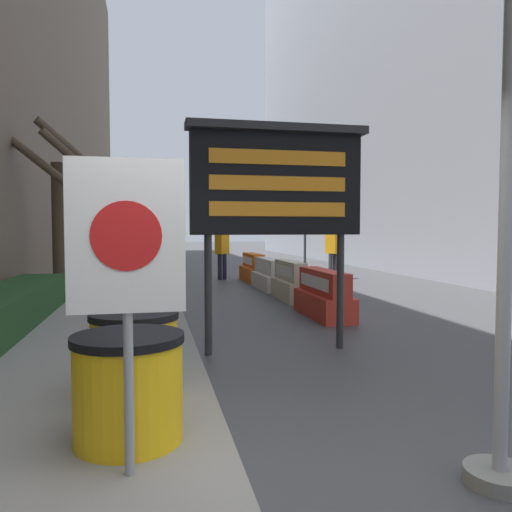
{
  "coord_description": "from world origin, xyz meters",
  "views": [
    {
      "loc": [
        -0.56,
        -2.82,
        1.63
      ],
      "look_at": [
        1.4,
        6.45,
        1.12
      ],
      "focal_mm": 35.0,
      "sensor_mm": 36.0,
      "label": 1
    }
  ],
  "objects_px": {
    "barrel_drum_foreground": "(128,387)",
    "pedestrian_worker": "(222,248)",
    "traffic_cone_mid": "(309,288)",
    "pedestrian_passerby": "(333,248)",
    "warning_sign": "(127,256)",
    "jersey_barrier_orange_far": "(253,269)",
    "message_board": "(277,183)",
    "jersey_barrier_red_striped": "(323,296)",
    "traffic_cone_near": "(327,285)",
    "barrel_drum_middle": "(134,354)",
    "jersey_barrier_cream": "(290,283)",
    "traffic_light_near_curb": "(180,191)",
    "traffic_light_far_side": "(306,195)",
    "jersey_barrier_white": "(269,276)"
  },
  "relations": [
    {
      "from": "jersey_barrier_cream",
      "to": "traffic_light_near_curb",
      "type": "distance_m",
      "value": 9.4
    },
    {
      "from": "jersey_barrier_orange_far",
      "to": "message_board",
      "type": "bearing_deg",
      "value": -99.65
    },
    {
      "from": "pedestrian_passerby",
      "to": "pedestrian_worker",
      "type": "bearing_deg",
      "value": 56.28
    },
    {
      "from": "barrel_drum_middle",
      "to": "message_board",
      "type": "distance_m",
      "value": 3.09
    },
    {
      "from": "barrel_drum_foreground",
      "to": "jersey_barrier_red_striped",
      "type": "xyz_separation_m",
      "value": [
        3.3,
        5.17,
        -0.13
      ]
    },
    {
      "from": "jersey_barrier_red_striped",
      "to": "pedestrian_worker",
      "type": "height_order",
      "value": "pedestrian_worker"
    },
    {
      "from": "warning_sign",
      "to": "jersey_barrier_orange_far",
      "type": "xyz_separation_m",
      "value": [
        3.28,
        12.21,
        -1.09
      ]
    },
    {
      "from": "jersey_barrier_red_striped",
      "to": "jersey_barrier_cream",
      "type": "height_order",
      "value": "jersey_barrier_cream"
    },
    {
      "from": "barrel_drum_foreground",
      "to": "jersey_barrier_orange_far",
      "type": "relative_size",
      "value": 0.45
    },
    {
      "from": "jersey_barrier_orange_far",
      "to": "traffic_cone_mid",
      "type": "xyz_separation_m",
      "value": [
        0.23,
        -4.97,
        -0.02
      ]
    },
    {
      "from": "jersey_barrier_red_striped",
      "to": "traffic_light_near_curb",
      "type": "bearing_deg",
      "value": 100.3
    },
    {
      "from": "jersey_barrier_red_striped",
      "to": "traffic_cone_mid",
      "type": "xyz_separation_m",
      "value": [
        0.23,
        1.54,
        -0.03
      ]
    },
    {
      "from": "barrel_drum_foreground",
      "to": "message_board",
      "type": "distance_m",
      "value": 3.74
    },
    {
      "from": "jersey_barrier_cream",
      "to": "jersey_barrier_white",
      "type": "xyz_separation_m",
      "value": [
        -0.0,
        2.14,
        -0.03
      ]
    },
    {
      "from": "traffic_cone_mid",
      "to": "message_board",
      "type": "bearing_deg",
      "value": -113.94
    },
    {
      "from": "traffic_light_near_curb",
      "to": "barrel_drum_foreground",
      "type": "bearing_deg",
      "value": -94.58
    },
    {
      "from": "traffic_cone_near",
      "to": "traffic_light_near_curb",
      "type": "bearing_deg",
      "value": 107.85
    },
    {
      "from": "jersey_barrier_red_striped",
      "to": "traffic_cone_near",
      "type": "relative_size",
      "value": 2.87
    },
    {
      "from": "jersey_barrier_orange_far",
      "to": "pedestrian_worker",
      "type": "height_order",
      "value": "pedestrian_worker"
    },
    {
      "from": "message_board",
      "to": "traffic_cone_mid",
      "type": "distance_m",
      "value": 4.68
    },
    {
      "from": "jersey_barrier_cream",
      "to": "traffic_light_far_side",
      "type": "xyz_separation_m",
      "value": [
        4.11,
        11.77,
        2.87
      ]
    },
    {
      "from": "barrel_drum_middle",
      "to": "jersey_barrier_cream",
      "type": "distance_m",
      "value": 7.28
    },
    {
      "from": "barrel_drum_middle",
      "to": "pedestrian_worker",
      "type": "bearing_deg",
      "value": 78.08
    },
    {
      "from": "jersey_barrier_red_striped",
      "to": "pedestrian_passerby",
      "type": "xyz_separation_m",
      "value": [
        2.68,
        6.59,
        0.64
      ]
    },
    {
      "from": "traffic_light_near_curb",
      "to": "traffic_cone_mid",
      "type": "bearing_deg",
      "value": -76.77
    },
    {
      "from": "traffic_cone_mid",
      "to": "traffic_light_near_curb",
      "type": "height_order",
      "value": "traffic_light_near_curb"
    },
    {
      "from": "barrel_drum_foreground",
      "to": "traffic_light_far_side",
      "type": "height_order",
      "value": "traffic_light_far_side"
    },
    {
      "from": "jersey_barrier_white",
      "to": "traffic_cone_near",
      "type": "bearing_deg",
      "value": -69.23
    },
    {
      "from": "jersey_barrier_red_striped",
      "to": "jersey_barrier_cream",
      "type": "relative_size",
      "value": 1.13
    },
    {
      "from": "jersey_barrier_red_striped",
      "to": "warning_sign",
      "type": "bearing_deg",
      "value": -119.92
    },
    {
      "from": "jersey_barrier_red_striped",
      "to": "pedestrian_worker",
      "type": "relative_size",
      "value": 1.11
    },
    {
      "from": "barrel_drum_foreground",
      "to": "message_board",
      "type": "bearing_deg",
      "value": 57.31
    },
    {
      "from": "barrel_drum_foreground",
      "to": "pedestrian_worker",
      "type": "xyz_separation_m",
      "value": [
        2.42,
        12.36,
        0.5
      ]
    },
    {
      "from": "jersey_barrier_cream",
      "to": "traffic_light_near_curb",
      "type": "bearing_deg",
      "value": 102.88
    },
    {
      "from": "traffic_cone_mid",
      "to": "pedestrian_passerby",
      "type": "relative_size",
      "value": 0.42
    },
    {
      "from": "barrel_drum_middle",
      "to": "barrel_drum_foreground",
      "type": "bearing_deg",
      "value": -90.73
    },
    {
      "from": "jersey_barrier_cream",
      "to": "traffic_cone_mid",
      "type": "height_order",
      "value": "jersey_barrier_cream"
    },
    {
      "from": "traffic_cone_near",
      "to": "pedestrian_passerby",
      "type": "bearing_deg",
      "value": 67.73
    },
    {
      "from": "barrel_drum_middle",
      "to": "jersey_barrier_orange_far",
      "type": "distance_m",
      "value": 11.22
    },
    {
      "from": "pedestrian_worker",
      "to": "traffic_cone_mid",
      "type": "bearing_deg",
      "value": 53.3
    },
    {
      "from": "jersey_barrier_cream",
      "to": "traffic_light_near_curb",
      "type": "xyz_separation_m",
      "value": [
        -2.01,
        8.77,
        2.72
      ]
    },
    {
      "from": "jersey_barrier_cream",
      "to": "jersey_barrier_orange_far",
      "type": "bearing_deg",
      "value": 90.0
    },
    {
      "from": "barrel_drum_middle",
      "to": "jersey_barrier_cream",
      "type": "height_order",
      "value": "jersey_barrier_cream"
    },
    {
      "from": "message_board",
      "to": "traffic_light_far_side",
      "type": "relative_size",
      "value": 0.66
    },
    {
      "from": "pedestrian_passerby",
      "to": "jersey_barrier_red_striped",
      "type": "bearing_deg",
      "value": 133.71
    },
    {
      "from": "barrel_drum_middle",
      "to": "traffic_cone_mid",
      "type": "relative_size",
      "value": 1.09
    },
    {
      "from": "traffic_cone_mid",
      "to": "jersey_barrier_orange_far",
      "type": "bearing_deg",
      "value": 92.62
    },
    {
      "from": "jersey_barrier_white",
      "to": "jersey_barrier_cream",
      "type": "bearing_deg",
      "value": -90.0
    },
    {
      "from": "warning_sign",
      "to": "traffic_light_near_curb",
      "type": "relative_size",
      "value": 0.45
    },
    {
      "from": "jersey_barrier_cream",
      "to": "traffic_light_far_side",
      "type": "relative_size",
      "value": 0.37
    }
  ]
}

